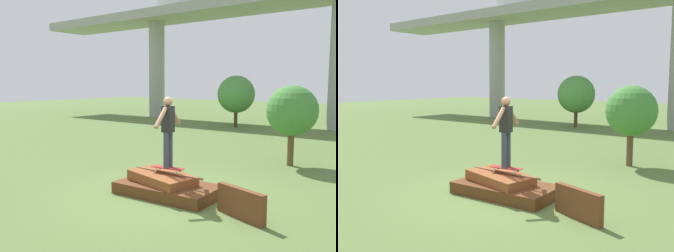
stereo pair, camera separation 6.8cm
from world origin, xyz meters
The scene contains 7 objects.
ground_plane centered at (0.00, 0.00, 0.00)m, with size 80.00×80.00×0.00m, color #567038.
scrap_pile centered at (-0.04, -0.01, 0.19)m, with size 2.25×1.31×0.51m.
scrap_plank_loose centered at (1.90, -0.32, 0.28)m, with size 1.07×0.45×0.55m.
skateboard centered at (-0.01, 0.03, 0.59)m, with size 0.74×0.31×0.09m.
skater centered at (-0.01, 0.03, 1.47)m, with size 0.25×1.06×1.53m.
tree_behind_left centered at (1.06, 4.50, 1.61)m, with size 1.47×1.47×2.36m.
tree_behind_right centered at (-4.76, 12.18, 1.79)m, with size 2.03×2.03×2.81m.
Camera 2 is at (4.91, -6.18, 2.43)m, focal length 40.00 mm.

